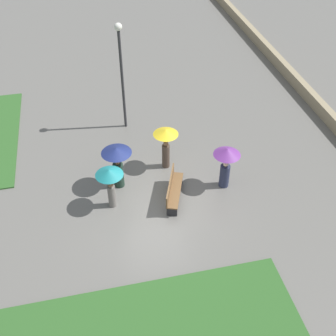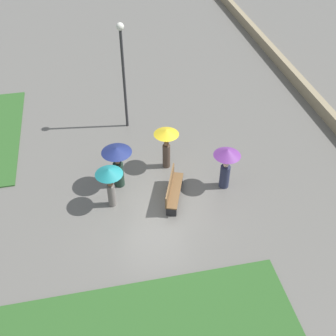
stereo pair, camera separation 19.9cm
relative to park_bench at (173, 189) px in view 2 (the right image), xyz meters
name	(u,v)px [view 2 (the right image)]	position (x,y,z in m)	size (l,w,h in m)	color
ground_plane	(154,206)	(-0.25, 0.75, -0.48)	(90.00, 90.00, 0.00)	#66635E
park_bench	(173,189)	(0.00, 0.00, 0.00)	(1.98, 1.07, 0.90)	brown
lamp_post	(123,65)	(5.09, 1.06, 2.61)	(0.32, 0.32, 4.86)	#2D2D30
crowd_person_teal	(109,178)	(0.11, 2.26, 0.85)	(0.99, 0.99, 1.74)	slate
crowd_person_navy	(117,159)	(1.15, 1.87, 0.79)	(1.13, 1.13, 1.82)	#1E3328
crowd_person_purple	(226,161)	(0.27, -2.09, 0.80)	(1.02, 1.02, 1.81)	#282D47
crowd_person_yellow	(166,140)	(1.88, -0.14, 0.85)	(0.99, 0.99, 1.83)	#47382D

